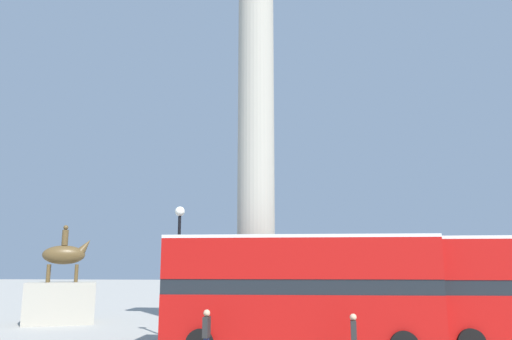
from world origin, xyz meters
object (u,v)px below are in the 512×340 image
equestrian_statue (61,296)px  street_lamp (178,261)px  pedestrian_by_plinth (354,338)px  monument_column (256,205)px  bus_a (299,287)px  pedestrian_near_lamp (206,333)px

equestrian_statue → street_lamp: size_ratio=0.95×
pedestrian_by_plinth → equestrian_statue: bearing=57.5°
monument_column → bus_a: size_ratio=1.99×
equestrian_statue → bus_a: bearing=-56.1°
equestrian_statue → pedestrian_near_lamp: size_ratio=3.18×
monument_column → bus_a: 5.95m
monument_column → equestrian_statue: bearing=160.0°
street_lamp → pedestrian_by_plinth: 9.37m
street_lamp → equestrian_statue: bearing=145.3°
equestrian_statue → pedestrian_near_lamp: 15.33m
bus_a → pedestrian_by_plinth: 3.60m
street_lamp → pedestrian_near_lamp: 6.19m
bus_a → equestrian_statue: bearing=147.0°
monument_column → equestrian_statue: size_ratio=3.65×
equestrian_statue → pedestrian_near_lamp: (10.74, -10.93, -0.51)m
equestrian_statue → street_lamp: bearing=-59.3°
monument_column → pedestrian_near_lamp: (-0.94, -6.69, -5.07)m
monument_column → pedestrian_by_plinth: (3.88, -6.97, -5.12)m
monument_column → street_lamp: bearing=-155.4°
street_lamp → pedestrian_near_lamp: (2.40, -5.17, -2.42)m
monument_column → pedestrian_near_lamp: monument_column is taller
street_lamp → pedestrian_near_lamp: bearing=-65.1°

